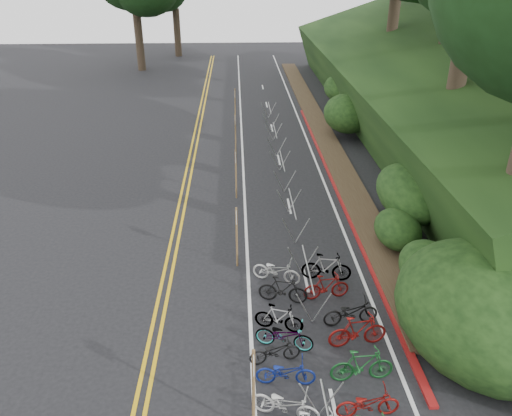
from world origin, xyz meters
The scene contains 9 objects.
ground centered at (0.00, 0.00, 0.00)m, with size 120.00×120.00×0.00m, color black.
road_markings centered at (0.63, 10.10, 0.00)m, with size 7.47×80.00×0.01m.
red_curb centered at (5.70, 12.00, 0.05)m, with size 0.25×28.00×0.10m, color maroon.
embankment centered at (12.96, 19.04, 2.57)m, with size 14.30×48.14×9.11m.
bike_racks_rest centered at (3.00, 13.00, 0.85)m, with size 1.14×23.00×1.17m.
signpost_near centered at (0.95, -2.49, 1.52)m, with size 0.08×0.40×2.67m.
signposts_rest centered at (0.60, 14.00, 1.43)m, with size 0.08×18.40×2.50m.
bike_front centered at (1.66, -0.10, 0.40)m, with size 1.52×0.53×0.80m, color black.
bike_valet centered at (2.97, 0.45, 0.49)m, with size 3.45×8.62×1.10m.
Camera 1 is at (0.66, -11.05, 10.61)m, focal length 35.00 mm.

